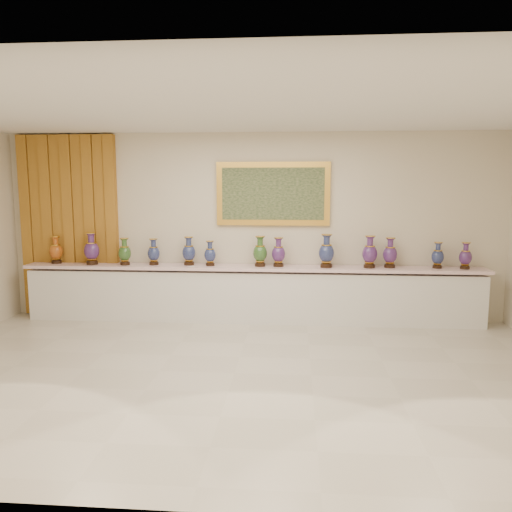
{
  "coord_description": "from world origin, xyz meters",
  "views": [
    {
      "loc": [
        0.69,
        -5.51,
        2.15
      ],
      "look_at": [
        0.12,
        1.7,
        1.14
      ],
      "focal_mm": 35.0,
      "sensor_mm": 36.0,
      "label": 1
    }
  ],
  "objects_px": {
    "counter": "(252,295)",
    "vase_1": "(92,250)",
    "vase_0": "(56,251)",
    "vase_2": "(125,253)"
  },
  "relations": [
    {
      "from": "counter",
      "to": "vase_1",
      "type": "xyz_separation_m",
      "value": [
        -2.58,
        -0.05,
        0.7
      ]
    },
    {
      "from": "vase_1",
      "to": "counter",
      "type": "bearing_deg",
      "value": 1.17
    },
    {
      "from": "vase_1",
      "to": "vase_0",
      "type": "bearing_deg",
      "value": 173.37
    },
    {
      "from": "vase_0",
      "to": "vase_2",
      "type": "xyz_separation_m",
      "value": [
        1.18,
        -0.08,
        -0.01
      ]
    },
    {
      "from": "counter",
      "to": "vase_0",
      "type": "bearing_deg",
      "value": 179.63
    },
    {
      "from": "counter",
      "to": "vase_0",
      "type": "distance_m",
      "value": 3.28
    },
    {
      "from": "counter",
      "to": "vase_1",
      "type": "bearing_deg",
      "value": -178.83
    },
    {
      "from": "vase_1",
      "to": "vase_2",
      "type": "bearing_deg",
      "value": -0.37
    },
    {
      "from": "counter",
      "to": "vase_1",
      "type": "distance_m",
      "value": 2.67
    },
    {
      "from": "counter",
      "to": "vase_2",
      "type": "height_order",
      "value": "vase_2"
    }
  ]
}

